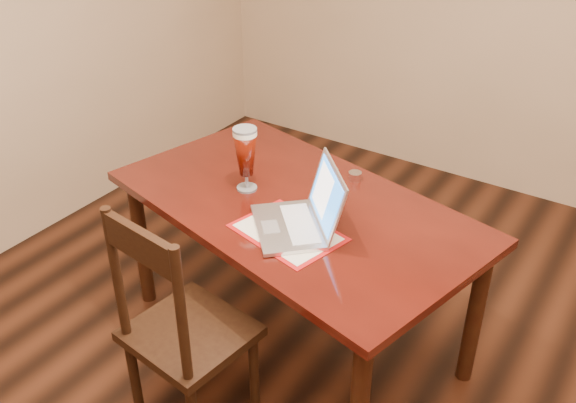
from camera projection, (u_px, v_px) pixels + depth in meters
The scene contains 3 objects.
room_shell at pixel (342, 4), 1.63m from camera, with size 4.51×5.01×2.71m.
dining_table at pixel (294, 219), 2.78m from camera, with size 1.76×1.25×1.04m.
dining_chair at pixel (182, 331), 2.45m from camera, with size 0.48×0.47×1.03m.
Camera 1 is at (0.80, -1.46, 2.18)m, focal length 40.00 mm.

